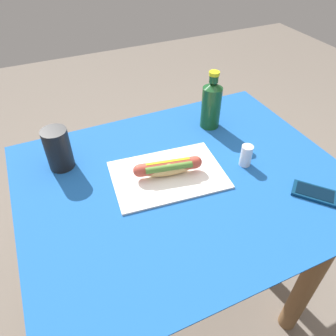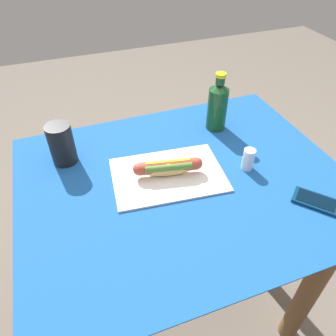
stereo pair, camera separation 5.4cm
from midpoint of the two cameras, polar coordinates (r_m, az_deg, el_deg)
ground_plane at (r=1.57m, az=3.03°, el=-22.35°), size 6.00×6.00×0.00m
dining_table at (r=1.08m, az=4.12°, el=-8.24°), size 0.97×0.78×0.75m
paper_wrapper at (r=0.98m, az=1.59°, el=-1.24°), size 0.35×0.26×0.01m
hot_dog at (r=0.95m, az=1.64°, el=0.13°), size 0.21×0.08×0.05m
cell_phone at (r=1.00m, az=26.09°, el=-5.32°), size 0.13×0.13×0.01m
soda_bottle at (r=1.15m, az=10.10°, el=10.82°), size 0.07×0.07×0.21m
drinking_cup at (r=1.03m, az=-16.88°, el=4.04°), size 0.08×0.08×0.13m
salt_shaker at (r=1.02m, az=15.50°, el=1.47°), size 0.04×0.04×0.07m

